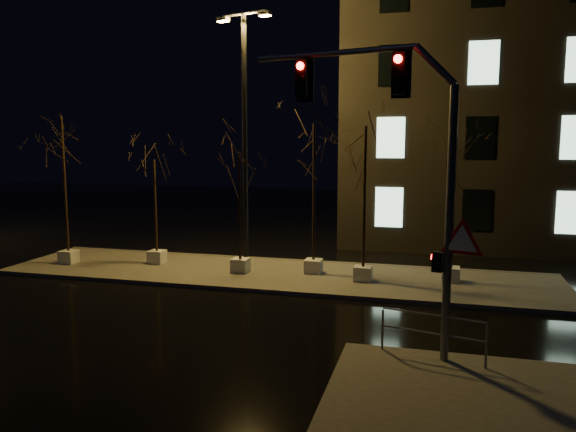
# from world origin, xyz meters

# --- Properties ---
(ground) EXTENTS (90.00, 90.00, 0.00)m
(ground) POSITION_xyz_m (0.00, 0.00, 0.00)
(ground) COLOR black
(ground) RESTS_ON ground
(median) EXTENTS (22.00, 5.00, 0.15)m
(median) POSITION_xyz_m (0.00, 6.00, 0.07)
(median) COLOR #4E4C46
(median) RESTS_ON ground
(sidewalk_corner) EXTENTS (7.00, 5.00, 0.15)m
(sidewalk_corner) POSITION_xyz_m (7.50, -3.50, 0.07)
(sidewalk_corner) COLOR #4E4C46
(sidewalk_corner) RESTS_ON ground
(tree_0) EXTENTS (1.80, 1.80, 6.40)m
(tree_0) POSITION_xyz_m (-9.01, 5.41, 5.00)
(tree_0) COLOR silver
(tree_0) RESTS_ON median
(tree_1) EXTENTS (1.80, 1.80, 4.55)m
(tree_1) POSITION_xyz_m (-5.33, 6.36, 3.60)
(tree_1) COLOR silver
(tree_1) RESTS_ON median
(tree_2) EXTENTS (1.80, 1.80, 4.90)m
(tree_2) POSITION_xyz_m (-1.33, 5.73, 3.87)
(tree_2) COLOR silver
(tree_2) RESTS_ON median
(tree_3) EXTENTS (1.80, 1.80, 6.05)m
(tree_3) POSITION_xyz_m (1.54, 6.32, 4.74)
(tree_3) COLOR silver
(tree_3) RESTS_ON median
(tree_4) EXTENTS (1.80, 1.80, 5.90)m
(tree_4) POSITION_xyz_m (3.59, 5.61, 4.63)
(tree_4) COLOR silver
(tree_4) RESTS_ON median
(tree_5) EXTENTS (1.80, 1.80, 5.53)m
(tree_5) POSITION_xyz_m (6.78, 6.30, 4.35)
(tree_5) COLOR silver
(tree_5) RESTS_ON median
(traffic_signal_mast) EXTENTS (5.94, 1.71, 7.49)m
(traffic_signal_mast) POSITION_xyz_m (5.28, -1.19, 5.07)
(traffic_signal_mast) COLOR slate
(traffic_signal_mast) RESTS_ON sidewalk_corner
(streetlight_main) EXTENTS (2.54, 0.98, 10.29)m
(streetlight_main) POSITION_xyz_m (-1.52, 6.98, 6.09)
(streetlight_main) COLOR black
(streetlight_main) RESTS_ON median
(guard_rail_a) EXTENTS (2.50, 0.64, 1.11)m
(guard_rail_a) POSITION_xyz_m (6.17, -1.50, 0.87)
(guard_rail_a) COLOR slate
(guard_rail_a) RESTS_ON sidewalk_corner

